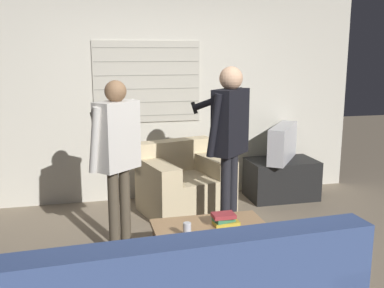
# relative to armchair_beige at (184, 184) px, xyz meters

# --- Properties ---
(ground_plane) EXTENTS (16.00, 16.00, 0.00)m
(ground_plane) POSITION_rel_armchair_beige_xyz_m (-0.18, -1.39, -0.33)
(ground_plane) COLOR #7F705B
(wall_back) EXTENTS (5.20, 0.08, 2.55)m
(wall_back) POSITION_rel_armchair_beige_xyz_m (-0.18, 0.64, 0.95)
(wall_back) COLOR #BCB7A8
(wall_back) RESTS_ON ground_plane
(armchair_beige) EXTENTS (1.11, 1.01, 0.82)m
(armchair_beige) POSITION_rel_armchair_beige_xyz_m (0.00, 0.00, 0.00)
(armchair_beige) COLOR #C6B289
(armchair_beige) RESTS_ON ground_plane
(coffee_table) EXTENTS (0.98, 0.60, 0.39)m
(coffee_table) POSITION_rel_armchair_beige_xyz_m (-0.08, -1.46, 0.02)
(coffee_table) COLOR #9E754C
(coffee_table) RESTS_ON ground_plane
(tv_stand) EXTENTS (0.86, 0.55, 0.50)m
(tv_stand) POSITION_rel_armchair_beige_xyz_m (1.33, 0.21, -0.08)
(tv_stand) COLOR black
(tv_stand) RESTS_ON ground_plane
(tv) EXTENTS (0.66, 0.80, 0.45)m
(tv) POSITION_rel_armchair_beige_xyz_m (1.33, 0.21, 0.39)
(tv) COLOR #B2B2B7
(tv) RESTS_ON tv_stand
(person_left_standing) EXTENTS (0.49, 0.81, 1.62)m
(person_left_standing) POSITION_rel_armchair_beige_xyz_m (-0.82, -0.96, 0.69)
(person_left_standing) COLOR #4C4233
(person_left_standing) RESTS_ON ground_plane
(person_right_standing) EXTENTS (0.50, 0.83, 1.72)m
(person_right_standing) POSITION_rel_armchair_beige_xyz_m (0.29, -0.78, 0.77)
(person_right_standing) COLOR black
(person_right_standing) RESTS_ON ground_plane
(book_stack) EXTENTS (0.24, 0.16, 0.11)m
(book_stack) POSITION_rel_armchair_beige_xyz_m (0.04, -1.45, 0.11)
(book_stack) COLOR gold
(book_stack) RESTS_ON coffee_table
(soda_can) EXTENTS (0.07, 0.07, 0.13)m
(soda_can) POSITION_rel_armchair_beige_xyz_m (-0.33, -1.63, 0.12)
(soda_can) COLOR silver
(soda_can) RESTS_ON coffee_table
(spare_remote) EXTENTS (0.07, 0.14, 0.02)m
(spare_remote) POSITION_rel_armchair_beige_xyz_m (-0.07, -1.66, 0.07)
(spare_remote) COLOR white
(spare_remote) RESTS_ON coffee_table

